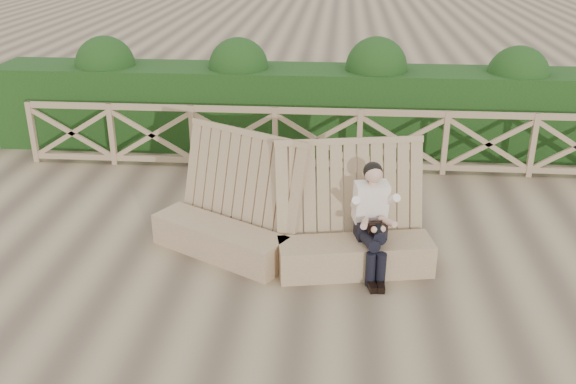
{
  "coord_description": "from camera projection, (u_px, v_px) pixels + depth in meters",
  "views": [
    {
      "loc": [
        0.38,
        -6.86,
        4.03
      ],
      "look_at": [
        -0.23,
        0.4,
        0.9
      ],
      "focal_mm": 40.0,
      "sensor_mm": 36.0,
      "label": 1
    }
  ],
  "objects": [
    {
      "name": "bench",
      "position": [
        287.0,
        232.0,
        8.05
      ],
      "size": [
        3.64,
        1.6,
        1.55
      ],
      "rotation": [
        0.0,
        0.0,
        -0.14
      ],
      "color": "#886C4D",
      "rests_on": "ground"
    },
    {
      "name": "guardrail",
      "position": [
        317.0,
        140.0,
        10.88
      ],
      "size": [
        10.1,
        0.09,
        1.1
      ],
      "color": "#987B58",
      "rests_on": "ground"
    },
    {
      "name": "hedge",
      "position": [
        320.0,
        109.0,
        11.9
      ],
      "size": [
        12.0,
        1.2,
        1.5
      ],
      "primitive_type": "cube",
      "color": "black",
      "rests_on": "ground"
    },
    {
      "name": "woman",
      "position": [
        372.0,
        216.0,
        7.68
      ],
      "size": [
        0.48,
        0.89,
        1.38
      ],
      "rotation": [
        0.0,
        0.0,
        0.23
      ],
      "color": "black",
      "rests_on": "ground"
    },
    {
      "name": "ground",
      "position": [
        304.0,
        272.0,
        7.9
      ],
      "size": [
        60.0,
        60.0,
        0.0
      ],
      "primitive_type": "plane",
      "color": "brown",
      "rests_on": "ground"
    }
  ]
}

